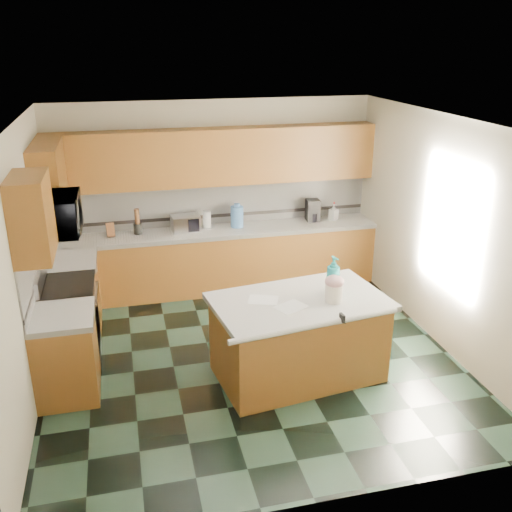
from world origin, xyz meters
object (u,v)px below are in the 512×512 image
object	(u,v)px
island_base	(298,340)
knife_block	(110,230)
island_top	(300,302)
soap_bottle_island	(333,275)
toaster_oven	(186,223)
treat_jar	(334,293)
coffee_maker	(313,210)

from	to	relation	value
island_base	knife_block	distance (m)	3.23
island_top	soap_bottle_island	distance (m)	0.47
island_base	knife_block	world-z (taller)	knife_block
island_top	toaster_oven	size ratio (longest dim) A/B	4.64
island_top	soap_bottle_island	bearing A→B (deg)	3.28
island_top	treat_jar	size ratio (longest dim) A/B	9.41
island_base	knife_block	bearing A→B (deg)	119.25
toaster_oven	knife_block	bearing A→B (deg)	174.94
island_base	coffee_maker	bearing A→B (deg)	60.36
island_top	toaster_oven	distance (m)	2.68
island_top	coffee_maker	xyz separation A→B (m)	(1.02, 2.56, 0.19)
island_base	soap_bottle_island	size ratio (longest dim) A/B	4.15
treat_jar	knife_block	xyz separation A→B (m)	(-2.25, 2.66, -0.00)
island_base	treat_jar	size ratio (longest dim) A/B	8.89
island_top	toaster_oven	xyz separation A→B (m)	(-0.88, 2.53, 0.14)
treat_jar	toaster_oven	bearing A→B (deg)	111.34
island_base	island_top	size ratio (longest dim) A/B	0.94
island_base	toaster_oven	size ratio (longest dim) A/B	4.39
soap_bottle_island	toaster_oven	xyz separation A→B (m)	(-1.27, 2.45, -0.09)
island_base	island_top	distance (m)	0.46
soap_bottle_island	coffee_maker	bearing A→B (deg)	61.98
treat_jar	toaster_oven	xyz separation A→B (m)	(-1.21, 2.66, 0.02)
treat_jar	coffee_maker	world-z (taller)	coffee_maker
coffee_maker	island_top	bearing A→B (deg)	-107.19
treat_jar	soap_bottle_island	world-z (taller)	soap_bottle_island
treat_jar	coffee_maker	distance (m)	2.78
island_top	knife_block	bearing A→B (deg)	119.25
island_top	toaster_oven	bearing A→B (deg)	101.27
soap_bottle_island	toaster_oven	world-z (taller)	soap_bottle_island
treat_jar	soap_bottle_island	xyz separation A→B (m)	(0.06, 0.20, 0.11)
island_top	knife_block	size ratio (longest dim) A/B	9.52
toaster_oven	island_base	bearing A→B (deg)	-75.92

